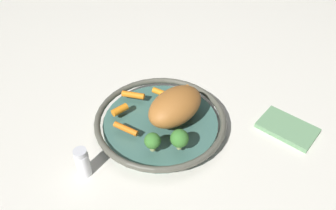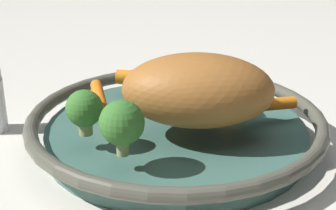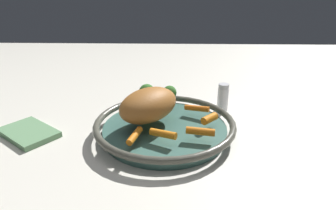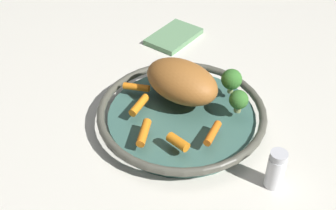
{
  "view_description": "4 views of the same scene",
  "coord_description": "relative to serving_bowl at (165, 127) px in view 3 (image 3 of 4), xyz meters",
  "views": [
    {
      "loc": [
        0.06,
        -0.63,
        0.65
      ],
      "look_at": [
        0.02,
        0.01,
        0.07
      ],
      "focal_mm": 35.45,
      "sensor_mm": 36.0,
      "label": 1
    },
    {
      "loc": [
        0.44,
        -0.33,
        0.28
      ],
      "look_at": [
        -0.0,
        -0.01,
        0.05
      ],
      "focal_mm": 54.76,
      "sensor_mm": 36.0,
      "label": 2
    },
    {
      "loc": [
        -0.03,
        0.65,
        0.36
      ],
      "look_at": [
        -0.01,
        -0.02,
        0.07
      ],
      "focal_mm": 31.04,
      "sensor_mm": 36.0,
      "label": 3
    },
    {
      "loc": [
        -0.69,
        0.03,
        0.62
      ],
      "look_at": [
        -0.01,
        0.03,
        0.06
      ],
      "focal_mm": 46.72,
      "sensor_mm": 36.0,
      "label": 4
    }
  ],
  "objects": [
    {
      "name": "broccoli_floret_edge",
      "position": [
        0.05,
        -0.11,
        0.05
      ],
      "size": [
        0.04,
        0.04,
        0.06
      ],
      "color": "#9AA666",
      "rests_on": "serving_bowl"
    },
    {
      "name": "baby_carrot_right",
      "position": [
        0.0,
        0.09,
        0.03
      ],
      "size": [
        0.06,
        0.04,
        0.02
      ],
      "primitive_type": "cylinder",
      "rotation": [
        1.61,
        0.0,
        1.15
      ],
      "color": "orange",
      "rests_on": "serving_bowl"
    },
    {
      "name": "broccoli_floret_mid",
      "position": [
        -0.01,
        -0.11,
        0.05
      ],
      "size": [
        0.04,
        0.04,
        0.05
      ],
      "color": "#9AA666",
      "rests_on": "serving_bowl"
    },
    {
      "name": "roast_chicken_piece",
      "position": [
        0.04,
        -0.0,
        0.06
      ],
      "size": [
        0.19,
        0.2,
        0.08
      ],
      "primitive_type": "ellipsoid",
      "rotation": [
        0.0,
        0.0,
        4.04
      ],
      "color": "#A3622A",
      "rests_on": "serving_bowl"
    },
    {
      "name": "serving_bowl",
      "position": [
        0.0,
        0.0,
        0.0
      ],
      "size": [
        0.35,
        0.35,
        0.04
      ],
      "color": "#3D665B",
      "rests_on": "ground_plane"
    },
    {
      "name": "salt_shaker",
      "position": [
        -0.17,
        -0.16,
        0.02
      ],
      "size": [
        0.03,
        0.03,
        0.08
      ],
      "color": "white",
      "rests_on": "ground_plane"
    },
    {
      "name": "ground_plane",
      "position": [
        0.0,
        0.0,
        -0.02
      ],
      "size": [
        2.38,
        2.38,
        0.0
      ],
      "primitive_type": "plane",
      "color": "silver"
    },
    {
      "name": "baby_carrot_left",
      "position": [
        -0.08,
        0.07,
        0.03
      ],
      "size": [
        0.07,
        0.03,
        0.02
      ],
      "primitive_type": "cylinder",
      "rotation": [
        1.58,
        0.0,
        4.54
      ],
      "color": "orange",
      "rests_on": "serving_bowl"
    },
    {
      "name": "baby_carrot_center",
      "position": [
        -0.11,
        0.01,
        0.03
      ],
      "size": [
        0.05,
        0.05,
        0.02
      ],
      "primitive_type": "cylinder",
      "rotation": [
        1.55,
        0.0,
        5.5
      ],
      "color": "orange",
      "rests_on": "serving_bowl"
    },
    {
      "name": "dish_towel",
      "position": [
        0.34,
        0.01,
        -0.02
      ],
      "size": [
        0.18,
        0.17,
        0.01
      ],
      "primitive_type": "cube",
      "rotation": [
        0.0,
        0.0,
        -0.64
      ],
      "color": "#669366",
      "rests_on": "ground_plane"
    },
    {
      "name": "baby_carrot_back",
      "position": [
        0.06,
        0.1,
        0.03
      ],
      "size": [
        0.03,
        0.06,
        0.02
      ],
      "primitive_type": "cylinder",
      "rotation": [
        1.63,
        0.0,
        2.86
      ],
      "color": "orange",
      "rests_on": "serving_bowl"
    },
    {
      "name": "baby_carrot_near_rim",
      "position": [
        -0.08,
        -0.06,
        0.03
      ],
      "size": [
        0.07,
        0.04,
        0.02
      ],
      "primitive_type": "cylinder",
      "rotation": [
        1.65,
        0.0,
        1.16
      ],
      "color": "orange",
      "rests_on": "serving_bowl"
    }
  ]
}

